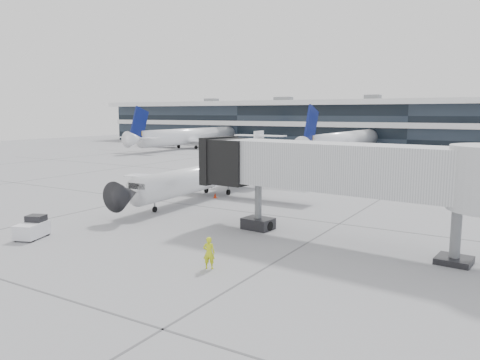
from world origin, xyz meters
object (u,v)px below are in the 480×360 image
Objects in this scene: ramp_worker at (209,253)px; baggage_tug at (33,228)px; regional_jet at (212,175)px; jet_bridge at (360,170)px.

ramp_worker reaches higher than baggage_tug.
baggage_tug is (-1.01, -19.36, -1.43)m from regional_jet.
jet_bridge reaches higher than regional_jet.
regional_jet reaches higher than baggage_tug.
jet_bridge is 7.89× the size of baggage_tug.
ramp_worker is 0.67× the size of baggage_tug.
jet_bridge reaches higher than ramp_worker.
jet_bridge is (17.90, -10.18, 2.70)m from regional_jet.
regional_jet is 19.43m from baggage_tug.
jet_bridge is 11.72× the size of ramp_worker.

